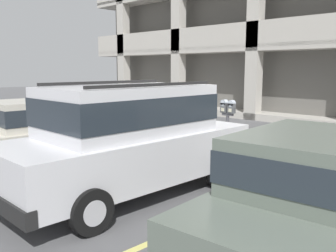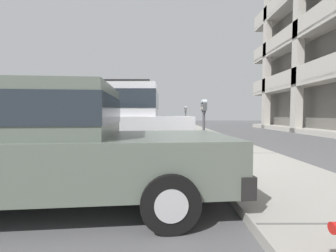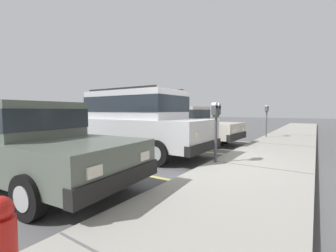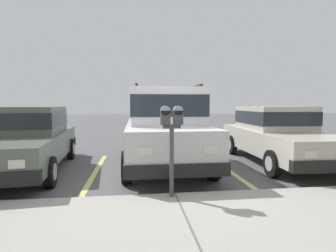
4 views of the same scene
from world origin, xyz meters
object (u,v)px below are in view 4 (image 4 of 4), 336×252
dark_hatchback (26,137)px  parking_meter_near (172,129)px  silver_suv (163,124)px  red_sedan (276,133)px

dark_hatchback → parking_meter_near: 4.05m
silver_suv → red_sedan: (-3.15, -0.00, -0.27)m
parking_meter_near → red_sedan: bearing=-140.8°
dark_hatchback → parking_meter_near: bearing=136.3°
silver_suv → dark_hatchback: bearing=3.3°
red_sedan → silver_suv: bearing=2.4°
silver_suv → dark_hatchback: 3.33m
red_sedan → dark_hatchback: same height
red_sedan → parking_meter_near: bearing=41.6°
red_sedan → dark_hatchback: bearing=4.1°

